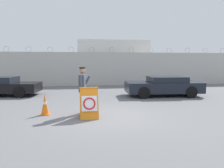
% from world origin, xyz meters
% --- Properties ---
extents(ground_plane, '(90.00, 90.00, 0.00)m').
position_xyz_m(ground_plane, '(0.00, 0.00, 0.00)').
color(ground_plane, slate).
extents(perimeter_wall, '(36.00, 0.30, 3.37)m').
position_xyz_m(perimeter_wall, '(-0.00, 11.15, 1.46)').
color(perimeter_wall, beige).
rests_on(perimeter_wall, ground_plane).
extents(building_block, '(7.03, 7.66, 4.18)m').
position_xyz_m(building_block, '(2.26, 16.44, 2.09)').
color(building_block, silver).
rests_on(building_block, ground_plane).
extents(barricade_sign, '(0.70, 0.81, 1.13)m').
position_xyz_m(barricade_sign, '(-0.62, -0.15, 0.56)').
color(barricade_sign, orange).
rests_on(barricade_sign, ground_plane).
extents(security_guard, '(0.49, 0.65, 1.85)m').
position_xyz_m(security_guard, '(-0.85, 0.57, 1.05)').
color(security_guard, '#514C42').
rests_on(security_guard, ground_plane).
extents(traffic_cone_near, '(0.34, 0.34, 0.80)m').
position_xyz_m(traffic_cone_near, '(-2.30, 0.55, 0.40)').
color(traffic_cone_near, orange).
rests_on(traffic_cone_near, ground_plane).
extents(parked_car_front_coupe, '(4.64, 2.23, 1.16)m').
position_xyz_m(parked_car_front_coupe, '(-5.82, 5.98, 0.60)').
color(parked_car_front_coupe, black).
rests_on(parked_car_front_coupe, ground_plane).
extents(parked_car_far_side, '(4.54, 2.17, 1.18)m').
position_xyz_m(parked_car_far_side, '(4.03, 4.55, 0.62)').
color(parked_car_far_side, black).
rests_on(parked_car_far_side, ground_plane).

